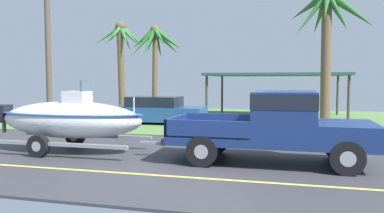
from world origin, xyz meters
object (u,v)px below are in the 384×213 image
object	(u,v)px
parked_sedan_near	(158,111)
palm_tree_mid	(156,47)
carport_awning	(276,75)
palm_tree_near_left	(122,46)
palm_tree_near_right	(329,26)
utility_pole	(48,38)
pickup_truck_towing	(283,124)
boat_on_trailer	(70,119)

from	to	relation	value
parked_sedan_near	palm_tree_mid	xyz separation A→B (m)	(-0.94, 2.44, 3.39)
palm_tree_mid	carport_awning	bearing A→B (deg)	19.05
palm_tree_near_left	palm_tree_near_right	xyz separation A→B (m)	(12.12, -6.78, -0.06)
palm_tree_near_right	utility_pole	xyz separation A→B (m)	(-11.70, -1.54, -0.32)
palm_tree_mid	pickup_truck_towing	bearing A→B (deg)	-54.37
palm_tree_near_left	palm_tree_mid	xyz separation A→B (m)	(3.37, -2.67, -0.35)
pickup_truck_towing	boat_on_trailer	bearing A→B (deg)	-180.00
pickup_truck_towing	carport_awning	size ratio (longest dim) A/B	0.71
utility_pole	carport_awning	bearing A→B (deg)	39.86
palm_tree_near_right	utility_pole	world-z (taller)	utility_pole
palm_tree_near_left	utility_pole	distance (m)	8.34
pickup_truck_towing	utility_pole	distance (m)	11.41
pickup_truck_towing	parked_sedan_near	world-z (taller)	pickup_truck_towing
carport_awning	pickup_truck_towing	bearing A→B (deg)	-86.95
palm_tree_near_right	palm_tree_mid	world-z (taller)	palm_tree_near_right
parked_sedan_near	utility_pole	bearing A→B (deg)	-140.44
boat_on_trailer	parked_sedan_near	bearing A→B (deg)	89.11
parked_sedan_near	palm_tree_near_right	size ratio (longest dim) A/B	0.77
pickup_truck_towing	palm_tree_near_right	world-z (taller)	palm_tree_near_right
utility_pole	palm_tree_near_left	bearing A→B (deg)	92.83
carport_awning	utility_pole	world-z (taller)	utility_pole
parked_sedan_near	palm_tree_mid	size ratio (longest dim) A/B	0.86
boat_on_trailer	carport_awning	size ratio (longest dim) A/B	0.75
parked_sedan_near	palm_tree_near_right	xyz separation A→B (m)	(7.80, -1.68, 3.68)
pickup_truck_towing	palm_tree_near_left	size ratio (longest dim) A/B	0.91
palm_tree_near_right	palm_tree_mid	xyz separation A→B (m)	(-8.75, 4.12, -0.29)
boat_on_trailer	palm_tree_mid	size ratio (longest dim) A/B	1.10
boat_on_trailer	carport_awning	bearing A→B (deg)	65.09
boat_on_trailer	pickup_truck_towing	bearing A→B (deg)	0.00
utility_pole	boat_on_trailer	bearing A→B (deg)	-48.93
pickup_truck_towing	palm_tree_mid	size ratio (longest dim) A/B	1.04
carport_awning	palm_tree_near_right	bearing A→B (deg)	-70.66
parked_sedan_near	palm_tree_near_right	bearing A→B (deg)	-12.15
boat_on_trailer	palm_tree_mid	distance (m)	10.49
parked_sedan_near	palm_tree_near_left	xyz separation A→B (m)	(-4.31, 5.10, 3.74)
boat_on_trailer	palm_tree_near_left	bearing A→B (deg)	108.32
palm_tree_near_right	parked_sedan_near	bearing A→B (deg)	167.85
pickup_truck_towing	palm_tree_near_left	distance (m)	16.81
carport_awning	utility_pole	xyz separation A→B (m)	(-9.47, -7.91, 1.56)
carport_awning	palm_tree_near_right	distance (m)	7.00
palm_tree_mid	utility_pole	bearing A→B (deg)	-117.59
boat_on_trailer	utility_pole	world-z (taller)	utility_pole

